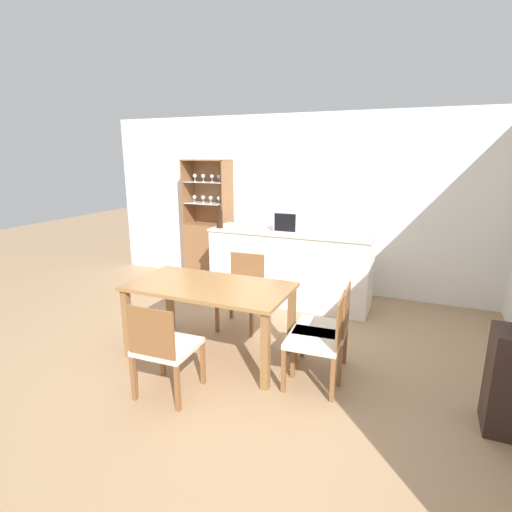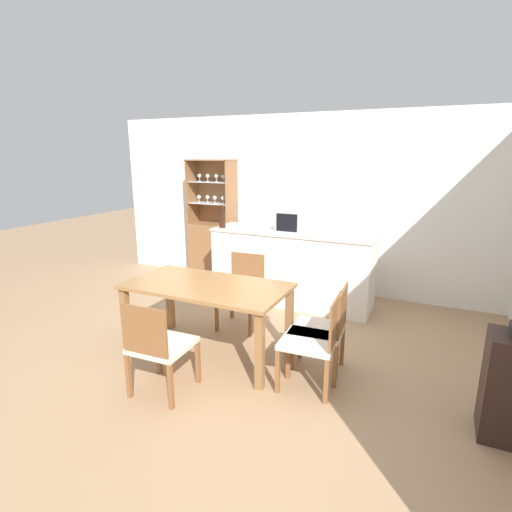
{
  "view_description": "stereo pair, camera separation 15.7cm",
  "coord_description": "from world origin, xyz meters",
  "px_view_note": "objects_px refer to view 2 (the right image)",
  "views": [
    {
      "loc": [
        1.51,
        -3.07,
        1.98
      ],
      "look_at": [
        -0.23,
        1.03,
        0.84
      ],
      "focal_mm": 28.0,
      "sensor_mm": 36.0,
      "label": 1
    },
    {
      "loc": [
        1.65,
        -3.01,
        1.98
      ],
      "look_at": [
        -0.23,
        1.03,
        0.84
      ],
      "focal_mm": 28.0,
      "sensor_mm": 36.0,
      "label": 2
    }
  ],
  "objects_px": {
    "display_cabinet": "(213,243)",
    "dining_chair_side_right_near": "(314,340)",
    "dining_table": "(207,294)",
    "wine_bottle": "(222,219)",
    "microwave": "(296,221)",
    "dining_chair_side_right_far": "(322,329)",
    "dining_chair_head_far": "(242,291)",
    "dining_chair_head_near": "(159,346)"
  },
  "relations": [
    {
      "from": "dining_chair_head_near",
      "to": "dining_chair_head_far",
      "type": "xyz_separation_m",
      "value": [
        -0.0,
        1.53,
        0.0
      ]
    },
    {
      "from": "dining_table",
      "to": "dining_chair_side_right_far",
      "type": "height_order",
      "value": "dining_chair_side_right_far"
    },
    {
      "from": "dining_chair_side_right_far",
      "to": "microwave",
      "type": "bearing_deg",
      "value": 23.19
    },
    {
      "from": "dining_chair_side_right_near",
      "to": "dining_chair_head_far",
      "type": "distance_m",
      "value": 1.45
    },
    {
      "from": "dining_chair_side_right_near",
      "to": "microwave",
      "type": "height_order",
      "value": "microwave"
    },
    {
      "from": "dining_chair_head_near",
      "to": "wine_bottle",
      "type": "xyz_separation_m",
      "value": [
        -0.71,
        2.33,
        0.68
      ]
    },
    {
      "from": "dining_table",
      "to": "dining_chair_head_near",
      "type": "xyz_separation_m",
      "value": [
        0.0,
        -0.76,
        -0.21
      ]
    },
    {
      "from": "dining_table",
      "to": "dining_chair_head_far",
      "type": "bearing_deg",
      "value": 90.21
    },
    {
      "from": "display_cabinet",
      "to": "microwave",
      "type": "relative_size",
      "value": 4.27
    },
    {
      "from": "display_cabinet",
      "to": "dining_chair_side_right_near",
      "type": "height_order",
      "value": "display_cabinet"
    },
    {
      "from": "display_cabinet",
      "to": "dining_chair_side_right_far",
      "type": "height_order",
      "value": "display_cabinet"
    },
    {
      "from": "dining_chair_side_right_near",
      "to": "microwave",
      "type": "distance_m",
      "value": 2.18
    },
    {
      "from": "dining_table",
      "to": "dining_chair_head_near",
      "type": "relative_size",
      "value": 1.89
    },
    {
      "from": "dining_chair_head_near",
      "to": "dining_table",
      "type": "bearing_deg",
      "value": 87.97
    },
    {
      "from": "microwave",
      "to": "wine_bottle",
      "type": "xyz_separation_m",
      "value": [
        -1.0,
        -0.19,
        -0.01
      ]
    },
    {
      "from": "dining_chair_head_near",
      "to": "dining_chair_side_right_far",
      "type": "distance_m",
      "value": 1.45
    },
    {
      "from": "microwave",
      "to": "wine_bottle",
      "type": "height_order",
      "value": "wine_bottle"
    },
    {
      "from": "dining_chair_side_right_far",
      "to": "dining_chair_head_far",
      "type": "distance_m",
      "value": 1.31
    },
    {
      "from": "dining_table",
      "to": "microwave",
      "type": "relative_size",
      "value": 3.57
    },
    {
      "from": "dining_chair_side_right_near",
      "to": "dining_chair_head_far",
      "type": "xyz_separation_m",
      "value": [
        -1.14,
        0.89,
        0.0
      ]
    },
    {
      "from": "dining_table",
      "to": "dining_chair_side_right_near",
      "type": "height_order",
      "value": "dining_chair_side_right_near"
    },
    {
      "from": "dining_table",
      "to": "wine_bottle",
      "type": "bearing_deg",
      "value": 114.3
    },
    {
      "from": "display_cabinet",
      "to": "dining_chair_side_right_near",
      "type": "relative_size",
      "value": 2.25
    },
    {
      "from": "dining_chair_head_near",
      "to": "display_cabinet",
      "type": "bearing_deg",
      "value": 110.84
    },
    {
      "from": "dining_chair_head_far",
      "to": "microwave",
      "type": "relative_size",
      "value": 1.89
    },
    {
      "from": "display_cabinet",
      "to": "dining_chair_head_near",
      "type": "xyz_separation_m",
      "value": [
        1.28,
        -3.02,
        -0.15
      ]
    },
    {
      "from": "dining_chair_head_near",
      "to": "dining_chair_side_right_far",
      "type": "xyz_separation_m",
      "value": [
        1.14,
        0.89,
        0.0
      ]
    },
    {
      "from": "dining_table",
      "to": "microwave",
      "type": "xyz_separation_m",
      "value": [
        0.29,
        1.76,
        0.49
      ]
    },
    {
      "from": "dining_table",
      "to": "dining_chair_side_right_far",
      "type": "xyz_separation_m",
      "value": [
        1.14,
        0.13,
        -0.21
      ]
    },
    {
      "from": "dining_chair_head_near",
      "to": "dining_chair_side_right_near",
      "type": "xyz_separation_m",
      "value": [
        1.14,
        0.64,
        0.0
      ]
    },
    {
      "from": "display_cabinet",
      "to": "dining_chair_side_right_far",
      "type": "bearing_deg",
      "value": -41.29
    },
    {
      "from": "wine_bottle",
      "to": "dining_chair_side_right_near",
      "type": "bearing_deg",
      "value": -42.44
    },
    {
      "from": "dining_table",
      "to": "wine_bottle",
      "type": "distance_m",
      "value": 1.78
    },
    {
      "from": "display_cabinet",
      "to": "wine_bottle",
      "type": "height_order",
      "value": "display_cabinet"
    },
    {
      "from": "dining_table",
      "to": "dining_chair_head_near",
      "type": "height_order",
      "value": "dining_chair_head_near"
    },
    {
      "from": "dining_chair_side_right_near",
      "to": "microwave",
      "type": "bearing_deg",
      "value": 21.35
    },
    {
      "from": "dining_chair_side_right_far",
      "to": "dining_chair_side_right_near",
      "type": "bearing_deg",
      "value": 175.72
    },
    {
      "from": "display_cabinet",
      "to": "dining_chair_side_right_near",
      "type": "distance_m",
      "value": 3.4
    },
    {
      "from": "dining_chair_side_right_far",
      "to": "dining_table",
      "type": "bearing_deg",
      "value": 92.17
    },
    {
      "from": "dining_chair_side_right_far",
      "to": "wine_bottle",
      "type": "bearing_deg",
      "value": 47.84
    },
    {
      "from": "dining_chair_side_right_far",
      "to": "dining_chair_head_far",
      "type": "relative_size",
      "value": 1.0
    },
    {
      "from": "dining_chair_head_near",
      "to": "dining_chair_head_far",
      "type": "relative_size",
      "value": 1.0
    }
  ]
}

